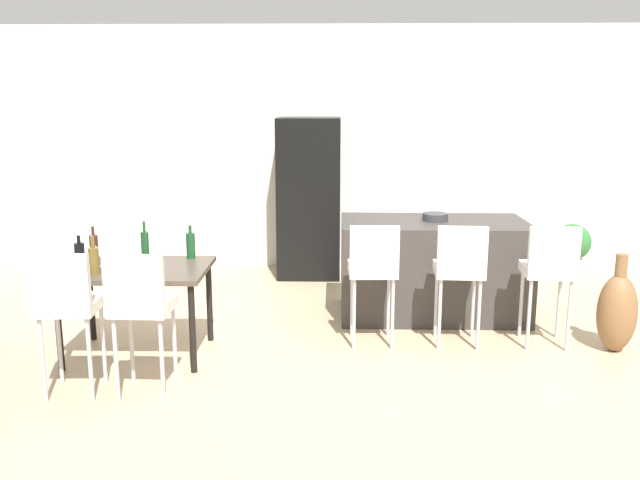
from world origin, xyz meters
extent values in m
plane|color=tan|center=(0.00, 0.00, 0.00)|extent=(10.00, 10.00, 0.00)
cube|color=silver|center=(0.00, 2.88, 1.45)|extent=(10.00, 0.12, 2.90)
cube|color=#383330|center=(0.43, 0.97, 0.46)|extent=(1.75, 0.92, 0.92)
cube|color=silver|center=(-0.19, 0.19, 0.65)|extent=(0.41, 0.41, 0.08)
cube|color=silver|center=(-0.19, 0.02, 0.87)|extent=(0.40, 0.07, 0.36)
cylinder|color=#B2B2B7|center=(-0.36, 0.35, 0.30)|extent=(0.03, 0.03, 0.61)
cylinder|color=#B2B2B7|center=(-0.04, 0.36, 0.30)|extent=(0.03, 0.03, 0.61)
cylinder|color=#B2B2B7|center=(-0.35, 0.03, 0.30)|extent=(0.03, 0.03, 0.61)
cylinder|color=#B2B2B7|center=(-0.03, 0.04, 0.30)|extent=(0.03, 0.03, 0.61)
cube|color=silver|center=(0.53, 0.19, 0.65)|extent=(0.42, 0.42, 0.08)
cube|color=silver|center=(0.52, 0.02, 0.87)|extent=(0.40, 0.08, 0.36)
cylinder|color=#B2B2B7|center=(0.38, 0.36, 0.30)|extent=(0.03, 0.03, 0.61)
cylinder|color=#B2B2B7|center=(0.70, 0.34, 0.30)|extent=(0.03, 0.03, 0.61)
cylinder|color=#B2B2B7|center=(0.36, 0.04, 0.30)|extent=(0.03, 0.03, 0.61)
cylinder|color=#B2B2B7|center=(0.68, 0.02, 0.30)|extent=(0.03, 0.03, 0.61)
cube|color=silver|center=(1.27, 0.19, 0.65)|extent=(0.42, 0.42, 0.08)
cube|color=silver|center=(1.26, 0.02, 0.87)|extent=(0.40, 0.09, 0.36)
cylinder|color=#B2B2B7|center=(1.12, 0.36, 0.30)|extent=(0.03, 0.03, 0.61)
cylinder|color=#B2B2B7|center=(1.44, 0.34, 0.30)|extent=(0.03, 0.03, 0.61)
cylinder|color=#B2B2B7|center=(1.10, 0.04, 0.30)|extent=(0.03, 0.03, 0.61)
cylinder|color=#B2B2B7|center=(1.42, 0.02, 0.30)|extent=(0.03, 0.03, 0.61)
cube|color=#4C4238|center=(-2.10, -0.14, 0.72)|extent=(1.15, 0.81, 0.04)
cylinder|color=black|center=(-2.61, 0.20, 0.35)|extent=(0.05, 0.05, 0.70)
cylinder|color=black|center=(-1.59, 0.20, 0.35)|extent=(0.05, 0.05, 0.70)
cylinder|color=black|center=(-2.61, -0.49, 0.35)|extent=(0.05, 0.05, 0.70)
cylinder|color=black|center=(-1.59, -0.49, 0.35)|extent=(0.05, 0.05, 0.70)
cube|color=silver|center=(-2.36, -0.85, 0.65)|extent=(0.42, 0.42, 0.08)
cube|color=silver|center=(-2.35, -1.02, 0.87)|extent=(0.40, 0.08, 0.36)
cylinder|color=#B2B2B7|center=(-2.52, -0.70, 0.30)|extent=(0.03, 0.03, 0.61)
cylinder|color=#B2B2B7|center=(-2.21, -0.68, 0.30)|extent=(0.03, 0.03, 0.61)
cylinder|color=#B2B2B7|center=(-2.51, -1.02, 0.30)|extent=(0.03, 0.03, 0.61)
cylinder|color=#B2B2B7|center=(-2.19, -1.00, 0.30)|extent=(0.03, 0.03, 0.61)
cube|color=silver|center=(-1.84, -0.85, 0.65)|extent=(0.41, 0.41, 0.08)
cube|color=silver|center=(-1.85, -1.02, 0.87)|extent=(0.40, 0.07, 0.36)
cylinder|color=#B2B2B7|center=(-2.00, -0.69, 0.30)|extent=(0.03, 0.03, 0.61)
cylinder|color=#B2B2B7|center=(-1.68, -0.70, 0.30)|extent=(0.03, 0.03, 0.61)
cylinder|color=#B2B2B7|center=(-2.01, -1.00, 0.30)|extent=(0.03, 0.03, 0.61)
cylinder|color=#B2B2B7|center=(-1.69, -1.02, 0.30)|extent=(0.03, 0.03, 0.61)
cylinder|color=#194723|center=(-1.72, 0.17, 0.85)|extent=(0.08, 0.08, 0.21)
cylinder|color=#194723|center=(-1.72, 0.17, 0.99)|extent=(0.03, 0.03, 0.07)
cylinder|color=#471E19|center=(-2.48, 0.00, 0.85)|extent=(0.07, 0.07, 0.23)
cylinder|color=#471E19|center=(-2.48, 0.00, 1.01)|extent=(0.02, 0.02, 0.07)
cylinder|color=black|center=(-2.52, -0.21, 0.84)|extent=(0.08, 0.08, 0.21)
cylinder|color=black|center=(-2.52, -0.21, 0.98)|extent=(0.03, 0.03, 0.06)
cylinder|color=brown|center=(-2.35, -0.36, 0.84)|extent=(0.08, 0.08, 0.21)
cylinder|color=brown|center=(-2.35, -0.36, 0.99)|extent=(0.03, 0.03, 0.09)
cylinder|color=#194723|center=(-2.09, 0.10, 0.86)|extent=(0.07, 0.07, 0.24)
cylinder|color=#194723|center=(-2.09, 0.10, 1.02)|extent=(0.02, 0.02, 0.09)
cylinder|color=silver|center=(-2.13, -0.45, 0.74)|extent=(0.06, 0.06, 0.00)
cylinder|color=silver|center=(-2.13, -0.45, 0.78)|extent=(0.01, 0.01, 0.08)
cone|color=silver|center=(-2.13, -0.45, 0.87)|extent=(0.07, 0.07, 0.09)
cylinder|color=silver|center=(-2.46, -0.39, 0.74)|extent=(0.06, 0.06, 0.00)
cylinder|color=silver|center=(-2.46, -0.39, 0.78)|extent=(0.01, 0.01, 0.08)
cone|color=silver|center=(-2.46, -0.39, 0.87)|extent=(0.07, 0.07, 0.09)
cylinder|color=silver|center=(-2.42, -0.12, 0.74)|extent=(0.06, 0.06, 0.00)
cylinder|color=silver|center=(-2.42, -0.12, 0.78)|extent=(0.01, 0.01, 0.08)
cone|color=silver|center=(-2.42, -0.12, 0.87)|extent=(0.07, 0.07, 0.09)
cube|color=black|center=(-0.82, 2.44, 0.92)|extent=(0.72, 0.68, 1.84)
cylinder|color=#333338|center=(0.44, 0.99, 0.96)|extent=(0.24, 0.24, 0.07)
ellipsoid|color=brown|center=(1.82, 0.04, 0.33)|extent=(0.32, 0.32, 0.66)
cylinder|color=brown|center=(1.82, 0.04, 0.73)|extent=(0.10, 0.10, 0.19)
cylinder|color=beige|center=(2.26, 2.43, 0.11)|extent=(0.24, 0.24, 0.22)
sphere|color=#2D6B33|center=(2.26, 2.43, 0.41)|extent=(0.42, 0.42, 0.42)
camera|label=1|loc=(-0.50, -5.28, 2.07)|focal=37.60mm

